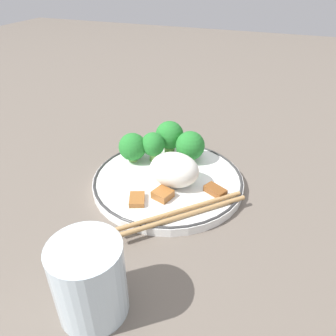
# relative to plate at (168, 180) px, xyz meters

# --- Properties ---
(ground_plane) EXTENTS (3.00, 3.00, 0.00)m
(ground_plane) POSITION_rel_plate_xyz_m (0.00, 0.00, -0.01)
(ground_plane) COLOR #665B51
(plate) EXTENTS (0.26, 0.26, 0.02)m
(plate) POSITION_rel_plate_xyz_m (0.00, 0.00, 0.00)
(plate) COLOR white
(plate) RESTS_ON ground_plane
(rice_mound) EXTENTS (0.08, 0.07, 0.06)m
(rice_mound) POSITION_rel_plate_xyz_m (-0.02, 0.01, 0.03)
(rice_mound) COLOR white
(rice_mound) RESTS_ON plate
(broccoli_back_left) EXTENTS (0.05, 0.05, 0.06)m
(broccoli_back_left) POSITION_rel_plate_xyz_m (-0.02, -0.07, 0.04)
(broccoli_back_left) COLOR #7FB756
(broccoli_back_left) RESTS_ON plate
(broccoli_back_center) EXTENTS (0.05, 0.05, 0.06)m
(broccoli_back_center) POSITION_rel_plate_xyz_m (0.03, -0.08, 0.04)
(broccoli_back_center) COLOR #7FB756
(broccoli_back_center) RESTS_ON plate
(broccoli_back_right) EXTENTS (0.04, 0.04, 0.06)m
(broccoli_back_right) POSITION_rel_plate_xyz_m (0.05, -0.05, 0.04)
(broccoli_back_right) COLOR #7FB756
(broccoli_back_right) RESTS_ON plate
(broccoli_mid_left) EXTENTS (0.05, 0.05, 0.06)m
(broccoli_mid_left) POSITION_rel_plate_xyz_m (0.08, -0.03, 0.03)
(broccoli_mid_left) COLOR #7FB756
(broccoli_mid_left) RESTS_ON plate
(meat_near_front) EXTENTS (0.03, 0.04, 0.01)m
(meat_near_front) POSITION_rel_plate_xyz_m (0.02, 0.08, 0.01)
(meat_near_front) COLOR #995B28
(meat_near_front) RESTS_ON plate
(meat_near_left) EXTENTS (0.03, 0.03, 0.01)m
(meat_near_left) POSITION_rel_plate_xyz_m (-0.01, 0.05, 0.01)
(meat_near_left) COLOR #995B28
(meat_near_left) RESTS_ON plate
(meat_near_right) EXTENTS (0.04, 0.03, 0.01)m
(meat_near_right) POSITION_rel_plate_xyz_m (-0.09, 0.01, 0.01)
(meat_near_right) COLOR brown
(meat_near_right) RESTS_ON plate
(meat_near_back) EXTENTS (0.04, 0.04, 0.01)m
(meat_near_back) POSITION_rel_plate_xyz_m (-0.00, -0.01, 0.01)
(meat_near_back) COLOR #9E6633
(meat_near_back) RESTS_ON plate
(chopsticks) EXTENTS (0.16, 0.16, 0.01)m
(chopsticks) POSITION_rel_plate_xyz_m (-0.06, 0.08, 0.01)
(chopsticks) COLOR #AD8451
(chopsticks) RESTS_ON plate
(drinking_glass) EXTENTS (0.08, 0.08, 0.10)m
(drinking_glass) POSITION_rel_plate_xyz_m (-0.01, 0.26, 0.04)
(drinking_glass) COLOR silver
(drinking_glass) RESTS_ON ground_plane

